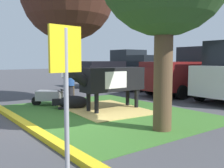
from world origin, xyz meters
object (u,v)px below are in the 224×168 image
person_handler (70,85)px  pickup_truck_black (118,69)px  hatchback_white (149,72)px  pickup_truck_maroon (190,72)px  calf_lying (72,102)px  parking_sign (66,79)px  cow_holstein (111,80)px  wheelbarrow (49,96)px

person_handler → pickup_truck_black: 7.93m
hatchback_white → pickup_truck_maroon: (2.96, 0.05, 0.13)m
calf_lying → parking_sign: (5.34, -2.90, 1.29)m
calf_lying → parking_sign: parking_sign is taller
cow_holstein → pickup_truck_maroon: bearing=100.4°
calf_lying → hatchback_white: (-2.97, 6.74, 0.75)m
calf_lying → person_handler: bearing=158.9°
cow_holstein → parking_sign: (4.27, -3.82, 0.45)m
hatchback_white → person_handler: bearing=-70.3°
cow_holstein → pickup_truck_black: (-6.65, 5.54, 0.04)m
parking_sign → pickup_truck_black: (-10.92, 9.36, -0.42)m
cow_holstein → parking_sign: bearing=-41.8°
parking_sign → wheelbarrow: bearing=159.1°
parking_sign → hatchback_white: size_ratio=0.49×
pickup_truck_black → pickup_truck_maroon: size_ratio=1.00×
cow_holstein → hatchback_white: size_ratio=0.71×
person_handler → hatchback_white: bearing=109.7°
pickup_truck_maroon → hatchback_white: bearing=-179.1°
cow_holstein → wheelbarrow: cow_holstein is taller
parking_sign → hatchback_white: (-8.31, 9.64, -0.55)m
calf_lying → hatchback_white: hatchback_white is taller
person_handler → parking_sign: 6.81m
pickup_truck_black → person_handler: bearing=-51.6°
person_handler → pickup_truck_maroon: 6.58m
pickup_truck_black → calf_lying: bearing=-49.2°
parking_sign → hatchback_white: 12.74m
calf_lying → wheelbarrow: wheelbarrow is taller
person_handler → pickup_truck_maroon: bearing=84.4°
hatchback_white → pickup_truck_maroon: bearing=0.9°
calf_lying → pickup_truck_maroon: pickup_truck_maroon is taller
pickup_truck_black → pickup_truck_maroon: 5.58m
calf_lying → cow_holstein: bearing=40.7°
calf_lying → pickup_truck_black: bearing=130.8°
cow_holstein → hatchback_white: hatchback_white is taller
calf_lying → parking_sign: size_ratio=0.59×
wheelbarrow → pickup_truck_maroon: bearing=81.4°
cow_holstein → wheelbarrow: 2.66m
pickup_truck_black → hatchback_white: 2.63m
person_handler → pickup_truck_maroon: size_ratio=0.28×
cow_holstein → calf_lying: size_ratio=2.43×
person_handler → hatchback_white: 6.89m
wheelbarrow → pickup_truck_maroon: pickup_truck_maroon is taller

